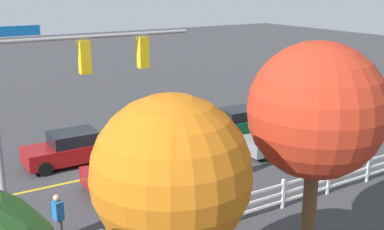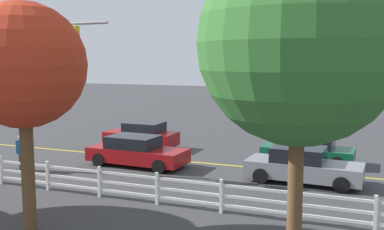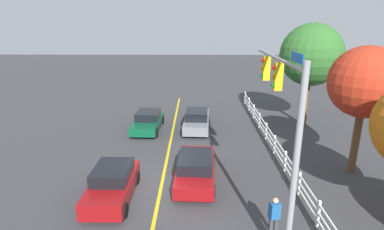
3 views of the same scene
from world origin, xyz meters
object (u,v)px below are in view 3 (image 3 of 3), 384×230
car_2 (148,121)px  car_0 (196,168)px  car_1 (197,120)px  pedestrian (274,216)px  tree_2 (365,83)px  car_3 (112,184)px  tree_0 (311,55)px

car_2 → car_0: bearing=27.5°
car_1 → car_2: bearing=95.8°
car_2 → pedestrian: size_ratio=2.62×
tree_2 → car_0: bearing=-82.9°
car_3 → car_0: bearing=114.6°
car_0 → car_3: (1.72, -3.78, 0.04)m
car_3 → tree_0: 16.75m
car_3 → tree_2: 13.18m
car_3 → tree_0: bearing=130.6°
pedestrian → car_0: bearing=23.8°
car_0 → car_2: (-7.61, -3.54, -0.04)m
car_0 → tree_2: (-1.04, 8.42, 4.18)m
car_1 → tree_0: bearing=-80.8°
car_3 → car_2: bearing=178.6°
tree_0 → tree_2: 7.72m
tree_0 → car_2: bearing=-84.6°
car_0 → car_3: 4.15m
tree_2 → tree_0: bearing=179.8°
car_1 → tree_0: 9.64m
car_2 → tree_0: (-1.13, 11.99, 4.75)m
tree_0 → tree_2: tree_0 is taller
car_3 → car_1: bearing=158.0°
car_1 → car_3: 10.27m
car_2 → pedestrian: bearing=30.9°
car_3 → pedestrian: bearing=68.8°
car_0 → tree_0: tree_0 is taller
car_3 → pedestrian: size_ratio=2.42×
car_0 → car_1: size_ratio=1.03×
pedestrian → car_2: bearing=18.3°
pedestrian → car_1: bearing=3.0°
car_0 → car_3: size_ratio=1.19×
car_3 → tree_2: bearing=102.8°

